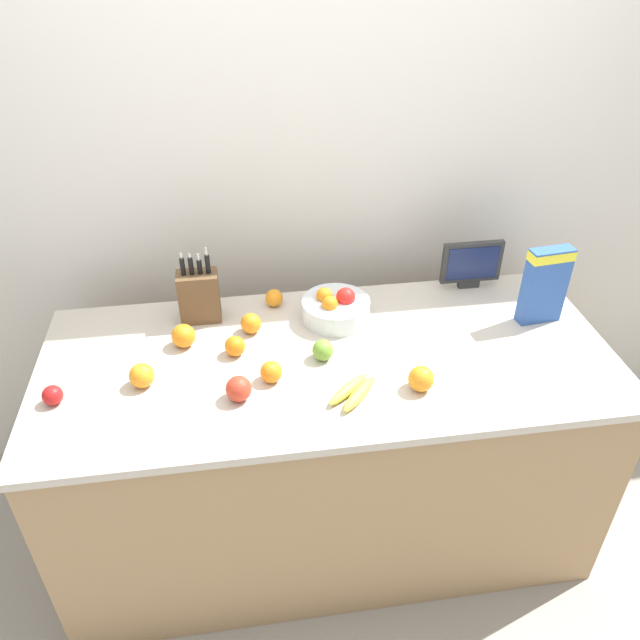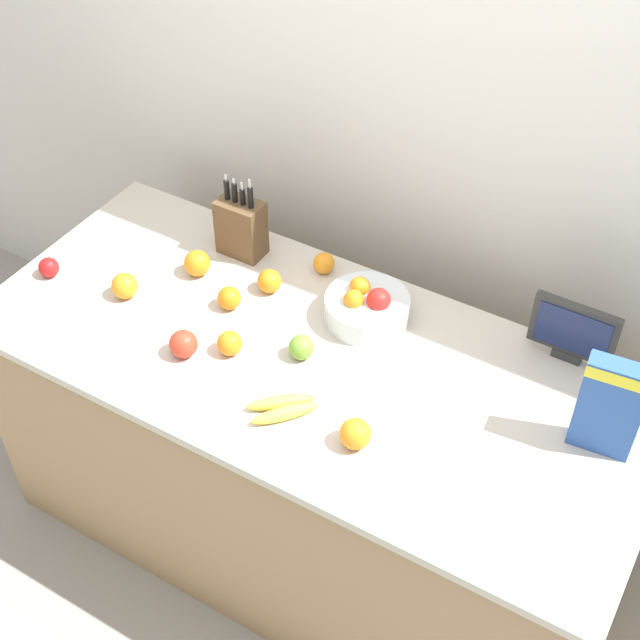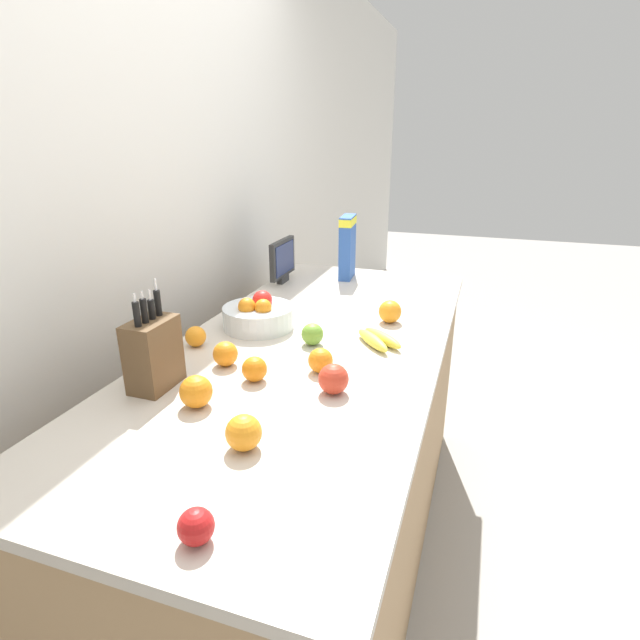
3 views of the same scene
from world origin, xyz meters
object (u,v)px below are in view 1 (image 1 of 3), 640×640
banana_bunch (354,391)px  orange_mid_right (235,346)px  orange_front_left (421,379)px  orange_near_bowl (274,298)px  orange_by_cereal (271,372)px  small_monitor (472,263)px  apple_rear (323,350)px  orange_mid_left (142,376)px  knife_block (199,296)px  orange_back_center (251,323)px  fruit_bowl (336,308)px  cereal_box (545,282)px  apple_by_knife_block (239,389)px  orange_front_right (183,336)px  apple_rightmost (53,395)px

banana_bunch → orange_mid_right: 0.46m
orange_front_left → banana_bunch: bearing=-179.3°
orange_near_bowl → orange_by_cereal: bearing=-96.2°
small_monitor → apple_rear: size_ratio=3.30×
small_monitor → orange_mid_left: size_ratio=2.97×
knife_block → orange_back_center: knife_block is taller
fruit_bowl → cereal_box: bearing=-9.0°
orange_front_left → orange_near_bowl: bearing=127.0°
orange_front_left → orange_mid_left: bearing=170.4°
cereal_box → orange_near_bowl: cereal_box is taller
small_monitor → orange_back_center: (-0.90, -0.19, -0.07)m
small_monitor → orange_back_center: small_monitor is taller
orange_back_center → banana_bunch: bearing=-52.8°
knife_block → orange_front_left: knife_block is taller
knife_block → orange_mid_right: 0.28m
orange_back_center → orange_mid_right: orange_back_center is taller
banana_bunch → orange_by_cereal: bearing=155.7°
orange_mid_left → cereal_box: bearing=6.7°
cereal_box → banana_bunch: cereal_box is taller
fruit_bowl → orange_back_center: fruit_bowl is taller
cereal_box → orange_back_center: bearing=170.0°
knife_block → apple_rear: knife_block is taller
small_monitor → orange_near_bowl: size_ratio=3.55×
orange_front_left → orange_mid_right: 0.65m
apple_by_knife_block → orange_mid_left: 0.33m
apple_by_knife_block → orange_front_right: bearing=120.1°
orange_back_center → orange_front_left: orange_front_left is taller
fruit_bowl → orange_front_left: 0.49m
cereal_box → apple_rightmost: 1.73m
apple_rear → orange_front_right: orange_front_right is taller
orange_front_right → small_monitor: bearing=11.6°
orange_front_right → apple_rightmost: bearing=-148.3°
orange_by_cereal → orange_mid_left: size_ratio=0.90×
small_monitor → orange_mid_left: 1.34m
small_monitor → apple_rear: bearing=-150.0°
apple_by_knife_block → small_monitor: bearing=29.7°
cereal_box → orange_front_right: bearing=172.8°
small_monitor → banana_bunch: 0.84m
cereal_box → fruit_bowl: bearing=165.1°
banana_bunch → apple_rear: bearing=108.6°
orange_front_right → orange_mid_left: 0.24m
apple_rightmost → orange_front_right: (0.40, 0.25, 0.01)m
fruit_bowl → small_monitor: bearing=14.1°
orange_mid_right → orange_back_center: bearing=63.6°
knife_block → orange_front_left: (0.71, -0.52, -0.06)m
knife_block → orange_by_cereal: (0.23, -0.40, -0.06)m
orange_mid_left → small_monitor: bearing=18.9°
knife_block → orange_mid_left: 0.42m
knife_block → orange_mid_right: size_ratio=4.13×
orange_back_center → orange_mid_right: size_ratio=1.05×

